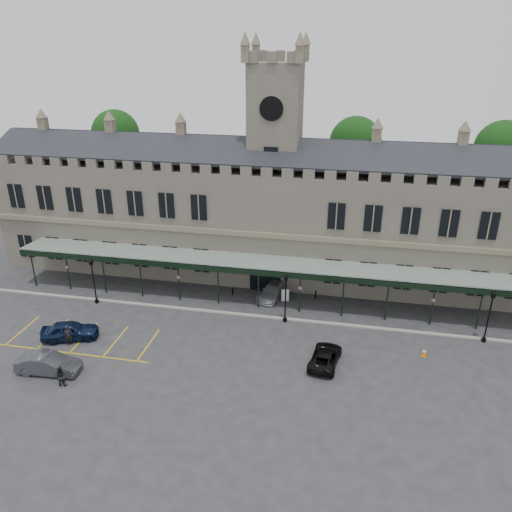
% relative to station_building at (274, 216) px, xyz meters
% --- Properties ---
extents(ground, '(140.00, 140.00, 0.00)m').
position_rel_station_building_xyz_m(ground, '(0.00, -15.91, -6.47)').
color(ground, '#2C2C2F').
extents(station_building, '(60.00, 10.36, 17.30)m').
position_rel_station_building_xyz_m(station_building, '(0.00, 0.00, 0.00)').
color(station_building, '#5B554B').
rests_on(station_building, ground).
extents(clock_tower, '(5.60, 5.60, 24.80)m').
position_rel_station_building_xyz_m(clock_tower, '(0.00, 0.09, 6.64)').
color(clock_tower, '#5B554B').
rests_on(clock_tower, ground).
extents(canopy, '(50.00, 4.10, 4.30)m').
position_rel_station_building_xyz_m(canopy, '(0.00, -8.45, -4.06)').
color(canopy, '#8C9E93').
rests_on(canopy, ground).
extents(kerb, '(60.00, 0.40, 0.12)m').
position_rel_station_building_xyz_m(kerb, '(0.00, -10.41, -6.41)').
color(kerb, gray).
rests_on(kerb, ground).
extents(parking_markings, '(16.00, 6.00, 0.01)m').
position_rel_station_building_xyz_m(parking_markings, '(-14.00, -17.41, -6.47)').
color(parking_markings, gold).
rests_on(parking_markings, ground).
extents(tree_behind_left, '(6.00, 6.00, 16.00)m').
position_rel_station_building_xyz_m(tree_behind_left, '(-22.00, 9.09, 6.35)').
color(tree_behind_left, '#332314').
rests_on(tree_behind_left, ground).
extents(tree_behind_mid, '(6.00, 6.00, 16.00)m').
position_rel_station_building_xyz_m(tree_behind_mid, '(8.00, 9.09, 6.35)').
color(tree_behind_mid, '#332314').
rests_on(tree_behind_mid, ground).
extents(tree_behind_right, '(6.00, 6.00, 16.00)m').
position_rel_station_building_xyz_m(tree_behind_right, '(24.00, 9.09, 6.35)').
color(tree_behind_right, '#332314').
rests_on(tree_behind_right, ground).
extents(lamp_post_left, '(0.46, 0.46, 4.88)m').
position_rel_station_building_xyz_m(lamp_post_left, '(-15.94, -10.86, -3.58)').
color(lamp_post_left, black).
rests_on(lamp_post_left, ground).
extents(lamp_post_mid, '(0.47, 0.47, 4.95)m').
position_rel_station_building_xyz_m(lamp_post_mid, '(2.90, -10.75, -3.53)').
color(lamp_post_mid, black).
rests_on(lamp_post_mid, ground).
extents(lamp_post_right, '(0.48, 0.48, 5.07)m').
position_rel_station_building_xyz_m(lamp_post_right, '(20.25, -10.73, -3.46)').
color(lamp_post_right, black).
rests_on(lamp_post_right, ground).
extents(traffic_cone, '(0.44, 0.44, 0.70)m').
position_rel_station_building_xyz_m(traffic_cone, '(14.93, -13.99, -6.12)').
color(traffic_cone, orange).
rests_on(traffic_cone, ground).
extents(sign_board, '(0.75, 0.24, 1.30)m').
position_rel_station_building_xyz_m(sign_board, '(2.35, -6.88, -5.83)').
color(sign_board, black).
rests_on(sign_board, ground).
extents(bollard_left, '(0.15, 0.15, 0.83)m').
position_rel_station_building_xyz_m(bollard_left, '(-3.07, -6.66, -6.05)').
color(bollard_left, black).
rests_on(bollard_left, ground).
extents(bollard_right, '(0.16, 0.16, 0.88)m').
position_rel_station_building_xyz_m(bollard_right, '(5.30, -5.81, -6.03)').
color(bollard_right, black).
rests_on(bollard_right, ground).
extents(car_left_a, '(5.16, 3.44, 1.63)m').
position_rel_station_building_xyz_m(car_left_a, '(-15.00, -17.30, -5.65)').
color(car_left_a, '#0B1934').
rests_on(car_left_a, ground).
extents(car_left_b, '(5.02, 2.04, 1.62)m').
position_rel_station_building_xyz_m(car_left_b, '(-14.10, -22.02, -5.66)').
color(car_left_b, '#393C41').
rests_on(car_left_b, ground).
extents(car_taxi, '(3.03, 5.12, 1.39)m').
position_rel_station_building_xyz_m(car_taxi, '(1.00, -6.18, -5.77)').
color(car_taxi, '#A2A5AA').
rests_on(car_taxi, ground).
extents(car_van, '(2.73, 4.84, 1.28)m').
position_rel_station_building_xyz_m(car_van, '(7.00, -16.59, -5.83)').
color(car_van, black).
rests_on(car_van, ground).
extents(person_a, '(0.81, 0.73, 1.85)m').
position_rel_station_building_xyz_m(person_a, '(-14.60, -18.18, -5.54)').
color(person_a, black).
rests_on(person_a, ground).
extents(person_b, '(0.90, 0.75, 1.66)m').
position_rel_station_building_xyz_m(person_b, '(-12.30, -23.27, -5.64)').
color(person_b, black).
rests_on(person_b, ground).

